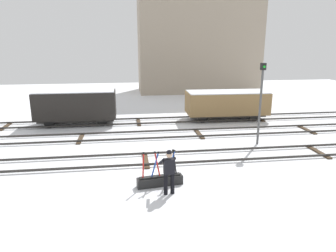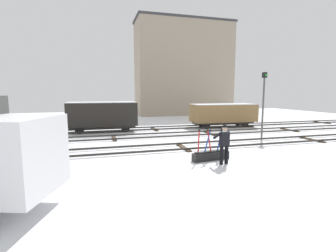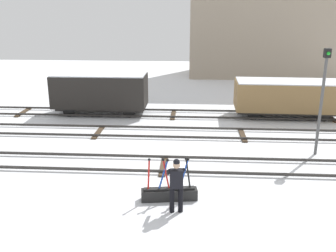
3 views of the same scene
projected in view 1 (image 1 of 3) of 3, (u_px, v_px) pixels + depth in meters
The scene contains 10 objects.
ground_plane at pixel (146, 161), 14.65m from camera, with size 60.00×60.00×0.00m, color white.
track_main_line at pixel (146, 159), 14.62m from camera, with size 44.00×1.94×0.18m.
track_siding_near at pixel (141, 135), 18.39m from camera, with size 44.00×1.94×0.18m.
track_siding_far at pixel (139, 121), 21.66m from camera, with size 44.00×1.94×0.18m.
switch_lever_frame at pixel (160, 179), 12.10m from camera, with size 1.83×0.61×1.45m.
rail_worker at pixel (169, 169), 11.26m from camera, with size 0.60×0.66×1.72m.
signal_post at pixel (261, 96), 16.43m from camera, with size 0.24×0.32×4.40m.
apartment_building at pixel (199, 33), 34.36m from camera, with size 13.56×5.33×12.98m.
freight_car_mid_siding at pixel (76, 105), 20.79m from camera, with size 5.26×2.03×2.35m.
freight_car_near_switch at pixel (227, 103), 22.20m from camera, with size 5.79×2.41×2.07m.
Camera 1 is at (-0.82, -13.73, 5.42)m, focal length 33.16 mm.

